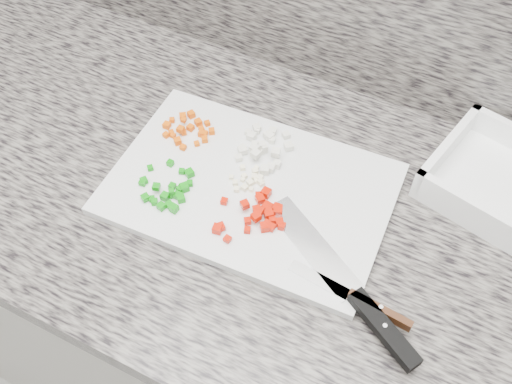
# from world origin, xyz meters

# --- Properties ---
(cabinet) EXTENTS (3.92, 0.62, 0.86)m
(cabinet) POSITION_xyz_m (0.00, 1.44, 0.43)
(cabinet) COLOR beige
(cabinet) RESTS_ON ground
(countertop) EXTENTS (3.96, 0.64, 0.04)m
(countertop) POSITION_xyz_m (0.00, 1.44, 0.88)
(countertop) COLOR #69645C
(countertop) RESTS_ON cabinet
(cutting_board) EXTENTS (0.44, 0.31, 0.01)m
(cutting_board) POSITION_xyz_m (-0.01, 1.44, 0.91)
(cutting_board) COLOR silver
(cutting_board) RESTS_ON countertop
(carrot_pile) EXTENTS (0.09, 0.08, 0.02)m
(carrot_pile) POSITION_xyz_m (-0.16, 1.50, 0.92)
(carrot_pile) COLOR #DB5204
(carrot_pile) RESTS_ON cutting_board
(onion_pile) EXTENTS (0.09, 0.10, 0.02)m
(onion_pile) POSITION_xyz_m (-0.03, 1.52, 0.92)
(onion_pile) COLOR silver
(onion_pile) RESTS_ON cutting_board
(green_pepper_pile) EXTENTS (0.09, 0.09, 0.02)m
(green_pepper_pile) POSITION_xyz_m (-0.12, 1.37, 0.92)
(green_pepper_pile) COLOR #0C830B
(green_pepper_pile) RESTS_ON cutting_board
(red_pepper_pile) EXTENTS (0.11, 0.11, 0.02)m
(red_pepper_pile) POSITION_xyz_m (0.02, 1.39, 0.92)
(red_pepper_pile) COLOR #C21402
(red_pepper_pile) RESTS_ON cutting_board
(garlic_pile) EXTENTS (0.06, 0.06, 0.01)m
(garlic_pile) POSITION_xyz_m (-0.02, 1.45, 0.92)
(garlic_pile) COLOR #F7EEBF
(garlic_pile) RESTS_ON cutting_board
(chef_knife) EXTENTS (0.28, 0.18, 0.02)m
(chef_knife) POSITION_xyz_m (0.20, 1.33, 0.92)
(chef_knife) COLOR silver
(chef_knife) RESTS_ON cutting_board
(paring_knife) EXTENTS (0.18, 0.03, 0.02)m
(paring_knife) POSITION_xyz_m (0.21, 1.33, 0.92)
(paring_knife) COLOR silver
(paring_knife) RESTS_ON cutting_board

